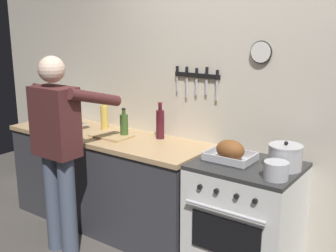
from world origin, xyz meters
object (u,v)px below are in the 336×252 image
Objects in this scene: person_cook at (59,144)px; bottle_wine_red at (160,123)px; saucepan at (276,170)px; roasting_pan at (230,152)px; cutting_board at (111,136)px; stove at (245,220)px; bottle_olive_oil at (124,125)px; bottle_cooking_oil at (104,117)px; stock_pot at (285,157)px.

person_cook is 0.89m from bottle_wine_red.
roasting_pan is at bearing 160.29° from saucepan.
person_cook is 4.61× the size of cutting_board.
roasting_pan is 1.18m from cutting_board.
person_cook is (-1.40, -0.57, 0.50)m from stove.
stove is 3.43× the size of bottle_olive_oil.
roasting_pan is 1.44m from bottle_cooking_oil.
stove is 3.09× the size of bottle_cooking_oil.
cutting_board is at bearing -178.46° from stove.
roasting_pan is 1.10m from bottle_olive_oil.
bottle_wine_red is (-0.79, 0.20, 0.07)m from roasting_pan.
stove is 0.54× the size of person_cook.
bottle_wine_red is at bearing 174.18° from stock_pot.
stove is 1.35m from bottle_olive_oil.
saucepan is 1.26m from bottle_wine_red.
bottle_cooking_oil reaches higher than saucepan.
roasting_pan is (-0.14, -0.01, 0.52)m from stove.
cutting_board is (-1.32, -0.04, 0.46)m from stove.
person_cook is at bearing -76.14° from bottle_cooking_oil.
stove is at bearing -166.03° from stock_pot.
stove is 0.60m from saucepan.
cutting_board is (-1.60, 0.12, -0.05)m from saucepan.
bottle_olive_oil is at bearing 177.14° from roasting_pan.
person_cook reaches higher than bottle_olive_oil.
bottle_olive_oil reaches higher than saucepan.
roasting_pan is 1.47× the size of stock_pot.
stove is 1.59m from person_cook.
roasting_pan is 1.08× the size of bottle_wine_red.
roasting_pan is 0.40m from stock_pot.
cutting_board is (-1.57, -0.10, -0.08)m from stock_pot.
bottle_cooking_oil is at bearing -176.15° from bottle_wine_red.
bottle_olive_oil is at bearing 172.34° from saucepan.
saucepan is (0.02, -0.22, -0.03)m from stock_pot.
roasting_pan is at bearing -6.09° from bottle_cooking_oil.
saucepan is at bearing -15.91° from bottle_wine_red.
saucepan is (0.41, -0.15, -0.01)m from roasting_pan.
stove is 2.56× the size of roasting_pan.
bottle_cooking_oil is at bearing 177.57° from stock_pot.
bottle_cooking_oil is at bearing 174.87° from stove.
roasting_pan is 1.34× the size of bottle_olive_oil.
stove is 1.11m from bottle_wine_red.
bottle_wine_red is at bearing 166.13° from roasting_pan.
stove is at bearing -79.65° from person_cook.
person_cook is at bearing -121.73° from bottle_wine_red.
roasting_pan is at bearing 1.15° from cutting_board.
person_cook is 1.38m from roasting_pan.
cutting_board is at bearing -20.10° from person_cook.
person_cook reaches higher than roasting_pan.
bottle_wine_red reaches higher than roasting_pan.
roasting_pan is at bearing -175.02° from stove.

